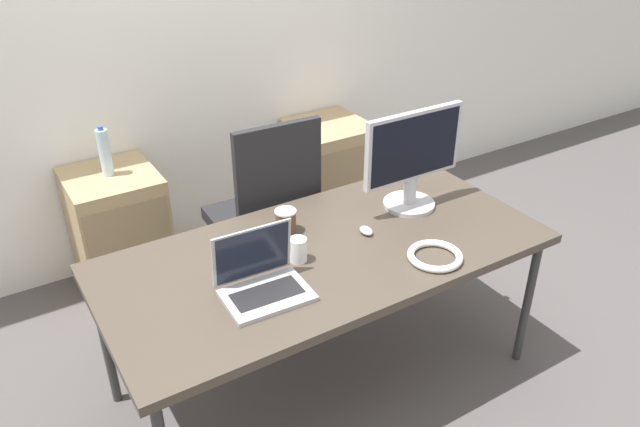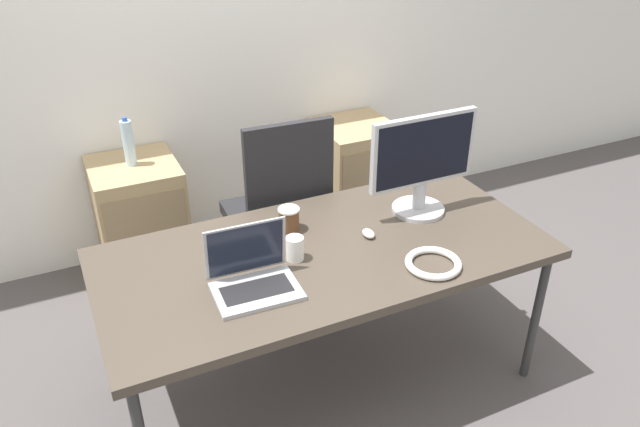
% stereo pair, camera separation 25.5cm
% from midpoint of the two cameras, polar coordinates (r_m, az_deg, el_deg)
% --- Properties ---
extents(ground_plane, '(14.00, 14.00, 0.00)m').
position_cam_midpoint_polar(ground_plane, '(3.05, 2.84, -14.85)').
color(ground_plane, '#514C4C').
extents(wall_back, '(10.00, 0.05, 2.60)m').
position_cam_midpoint_polar(wall_back, '(3.66, -8.07, 16.23)').
color(wall_back, white).
rests_on(wall_back, ground_plane).
extents(desk, '(1.86, 0.88, 0.72)m').
position_cam_midpoint_polar(desk, '(2.61, 3.21, -4.18)').
color(desk, '#473D33').
rests_on(desk, ground_plane).
extents(office_chair, '(0.56, 0.57, 1.09)m').
position_cam_midpoint_polar(office_chair, '(3.32, -1.59, -1.60)').
color(office_chair, '#232326').
rests_on(office_chair, ground_plane).
extents(cabinet_left, '(0.46, 0.49, 0.70)m').
position_cam_midpoint_polar(cabinet_left, '(3.63, -14.12, -0.74)').
color(cabinet_left, tan).
rests_on(cabinet_left, ground_plane).
extents(cabinet_right, '(0.46, 0.49, 0.70)m').
position_cam_midpoint_polar(cabinet_right, '(4.04, 4.97, 3.42)').
color(cabinet_right, tan).
rests_on(cabinet_right, ground_plane).
extents(water_bottle, '(0.06, 0.06, 0.27)m').
position_cam_midpoint_polar(water_bottle, '(3.42, -15.10, 6.20)').
color(water_bottle, silver).
rests_on(water_bottle, cabinet_left).
extents(laptop_center, '(0.33, 0.26, 0.24)m').
position_cam_midpoint_polar(laptop_center, '(2.34, -3.06, -5.88)').
color(laptop_center, '#ADADB2').
rests_on(laptop_center, desk).
extents(monitor, '(0.51, 0.24, 0.47)m').
position_cam_midpoint_polar(monitor, '(2.82, 11.90, 4.41)').
color(monitor, '#B7B7BC').
rests_on(monitor, desk).
extents(mouse, '(0.05, 0.07, 0.03)m').
position_cam_midpoint_polar(mouse, '(2.69, 7.17, -1.91)').
color(mouse, silver).
rests_on(mouse, desk).
extents(coffee_cup_white, '(0.07, 0.07, 0.10)m').
position_cam_midpoint_polar(coffee_cup_white, '(2.50, 0.60, -3.29)').
color(coffee_cup_white, white).
rests_on(coffee_cup_white, desk).
extents(coffee_cup_brown, '(0.09, 0.09, 0.10)m').
position_cam_midpoint_polar(coffee_cup_brown, '(2.70, -0.16, -0.59)').
color(coffee_cup_brown, brown).
rests_on(coffee_cup_brown, desk).
extents(cable_coil, '(0.23, 0.23, 0.03)m').
position_cam_midpoint_polar(cable_coil, '(2.54, 13.16, -4.54)').
color(cable_coil, white).
rests_on(cable_coil, desk).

